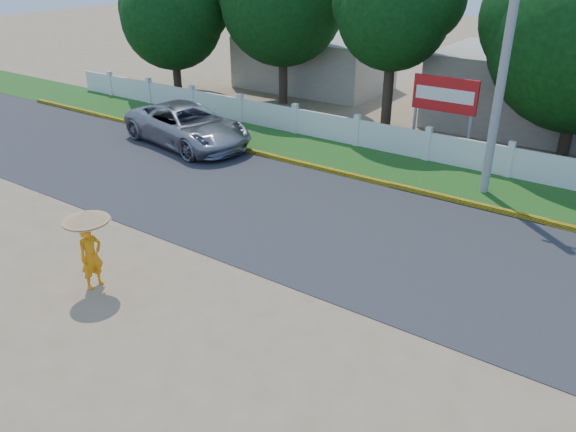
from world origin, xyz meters
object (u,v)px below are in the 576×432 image
(vehicle, at_px, (188,125))
(billboard, at_px, (444,99))
(utility_pole, at_px, (502,74))
(monk_with_parasol, at_px, (88,238))

(vehicle, height_order, billboard, billboard)
(utility_pole, distance_m, vehicle, 12.00)
(monk_with_parasol, bearing_deg, vehicle, 121.85)
(utility_pole, xyz_separation_m, vehicle, (-11.45, -1.94, -3.04))
(utility_pole, bearing_deg, billboard, 132.76)
(utility_pole, xyz_separation_m, monk_with_parasol, (-5.85, -10.95, -2.56))
(monk_with_parasol, xyz_separation_m, billboard, (3.17, 13.85, 0.84))
(billboard, bearing_deg, vehicle, -151.10)
(utility_pole, bearing_deg, monk_with_parasol, -118.10)
(monk_with_parasol, height_order, billboard, billboard)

